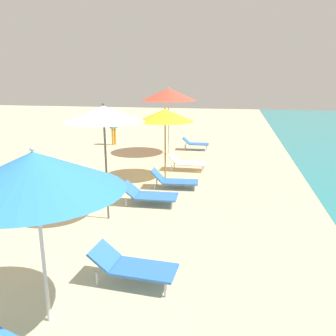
% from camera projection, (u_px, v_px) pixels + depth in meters
% --- Properties ---
extents(umbrella_second, '(2.26, 2.26, 2.47)m').
position_uv_depth(umbrella_second, '(34.00, 172.00, 4.17)').
color(umbrella_second, silver).
rests_on(umbrella_second, ground).
extents(lounger_second_shoreside, '(1.43, 0.65, 0.58)m').
position_uv_depth(lounger_second_shoreside, '(132.00, 266.00, 5.52)').
color(lounger_second_shoreside, blue).
rests_on(lounger_second_shoreside, ground).
extents(umbrella_third, '(1.86, 1.86, 2.76)m').
position_uv_depth(umbrella_third, '(104.00, 114.00, 7.55)').
color(umbrella_third, '#4C4C51').
rests_on(umbrella_third, ground).
extents(lounger_third_shoreside, '(1.50, 0.74, 0.56)m').
position_uv_depth(lounger_third_shoreside, '(149.00, 194.00, 9.06)').
color(lounger_third_shoreside, blue).
rests_on(lounger_third_shoreside, ground).
extents(umbrella_fourth, '(1.89, 1.89, 2.39)m').
position_uv_depth(umbrella_fourth, '(165.00, 115.00, 11.03)').
color(umbrella_fourth, olive).
rests_on(umbrella_fourth, ground).
extents(lounger_fourth_shoreside, '(1.36, 0.67, 0.59)m').
position_uv_depth(lounger_fourth_shoreside, '(187.00, 162.00, 12.44)').
color(lounger_fourth_shoreside, white).
rests_on(lounger_fourth_shoreside, ground).
extents(lounger_fourth_inland, '(1.47, 0.71, 0.58)m').
position_uv_depth(lounger_fourth_inland, '(174.00, 180.00, 10.41)').
color(lounger_fourth_inland, blue).
rests_on(lounger_fourth_inland, ground).
extents(umbrella_farthest, '(2.42, 2.42, 2.95)m').
position_uv_depth(umbrella_farthest, '(169.00, 95.00, 14.64)').
color(umbrella_farthest, silver).
rests_on(umbrella_farthest, ground).
extents(lounger_farthest_shoreside, '(1.26, 0.63, 0.60)m').
position_uv_depth(lounger_farthest_shoreside, '(195.00, 143.00, 16.06)').
color(lounger_farthest_shoreside, blue).
rests_on(lounger_farthest_shoreside, ground).
extents(person_walking_mid, '(0.35, 0.42, 1.74)m').
position_uv_depth(person_walking_mid, '(113.00, 124.00, 17.11)').
color(person_walking_mid, orange).
rests_on(person_walking_mid, ground).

